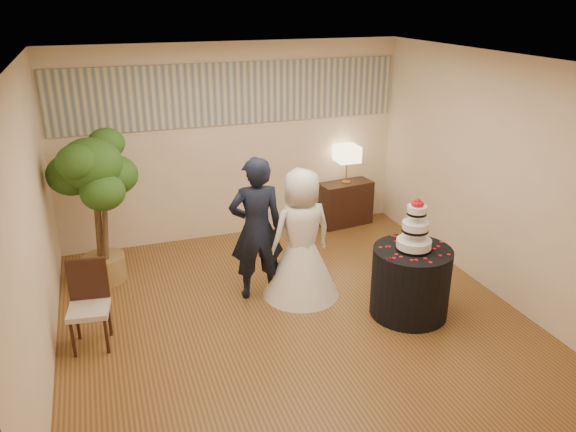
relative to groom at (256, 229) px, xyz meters
name	(u,v)px	position (x,y,z in m)	size (l,w,h in m)	color
floor	(291,315)	(0.22, -0.58, -0.86)	(5.00, 5.00, 0.00)	brown
ceiling	(292,61)	(0.22, -0.58, 1.94)	(5.00, 5.00, 0.00)	white
wall_back	(233,143)	(0.22, 1.92, 0.54)	(5.00, 0.06, 2.80)	beige
wall_front	(421,324)	(0.22, -3.08, 0.54)	(5.00, 0.06, 2.80)	beige
wall_left	(31,231)	(-2.28, -0.58, 0.54)	(0.06, 5.00, 2.80)	beige
wall_right	(491,175)	(2.72, -0.58, 0.54)	(0.06, 5.00, 2.80)	beige
mural_border	(232,94)	(0.22, 1.90, 1.24)	(4.90, 0.02, 0.85)	#A1A092
groom	(256,229)	(0.00, 0.00, 0.00)	(0.63, 0.41, 1.73)	black
bride	(302,234)	(0.50, -0.15, -0.08)	(0.92, 0.92, 1.58)	white
cake_table	(410,282)	(1.50, -0.96, -0.47)	(0.87, 0.87, 0.80)	black
wedding_cake	(416,224)	(1.50, -0.96, 0.23)	(0.39, 0.39, 0.59)	white
console	(345,203)	(1.93, 1.70, -0.52)	(0.82, 0.37, 0.68)	black
table_lamp	(347,164)	(1.93, 1.70, 0.11)	(0.33, 0.33, 0.58)	beige
ficus_tree	(97,209)	(-1.72, 1.00, 0.11)	(0.93, 0.93, 1.94)	#2D571B
side_chair	(88,307)	(-1.90, -0.46, -0.41)	(0.42, 0.44, 0.91)	black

